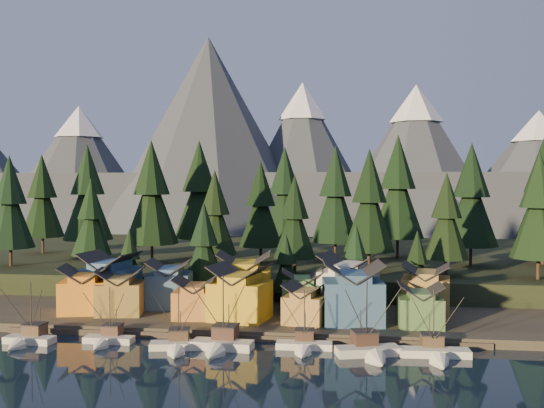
# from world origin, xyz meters

# --- Properties ---
(ground) EXTENTS (500.00, 500.00, 0.00)m
(ground) POSITION_xyz_m (0.00, 0.00, 0.00)
(ground) COLOR black
(ground) RESTS_ON ground
(shore_strip) EXTENTS (400.00, 50.00, 1.50)m
(shore_strip) POSITION_xyz_m (0.00, 40.00, 0.75)
(shore_strip) COLOR #332D25
(shore_strip) RESTS_ON ground
(hillside) EXTENTS (420.00, 100.00, 6.00)m
(hillside) POSITION_xyz_m (0.00, 90.00, 3.00)
(hillside) COLOR black
(hillside) RESTS_ON ground
(dock) EXTENTS (80.00, 4.00, 1.00)m
(dock) POSITION_xyz_m (0.00, 16.50, 0.50)
(dock) COLOR #4B4035
(dock) RESTS_ON ground
(mountain_ridge) EXTENTS (560.00, 190.00, 90.00)m
(mountain_ridge) POSITION_xyz_m (-4.20, 213.59, 26.06)
(mountain_ridge) COLOR #464E5A
(mountain_ridge) RESTS_ON ground
(boat_0) EXTENTS (8.33, 8.97, 10.81)m
(boat_0) POSITION_xyz_m (-33.01, 8.03, 2.19)
(boat_0) COLOR beige
(boat_0) RESTS_ON ground
(boat_1) EXTENTS (8.15, 8.88, 9.94)m
(boat_1) POSITION_xyz_m (-20.43, 9.99, 1.93)
(boat_1) COLOR beige
(boat_1) RESTS_ON ground
(boat_2) EXTENTS (9.34, 9.87, 10.56)m
(boat_2) POSITION_xyz_m (-8.11, 7.92, 2.02)
(boat_2) COLOR silver
(boat_2) RESTS_ON ground
(boat_3) EXTENTS (9.94, 10.69, 12.70)m
(boat_3) POSITION_xyz_m (-1.60, 8.62, 2.56)
(boat_3) COLOR beige
(boat_3) RESTS_ON ground
(boat_4) EXTENTS (8.96, 9.72, 10.04)m
(boat_4) POSITION_xyz_m (11.07, 10.63, 1.88)
(boat_4) COLOR silver
(boat_4) RESTS_ON ground
(boat_5) EXTENTS (10.30, 10.91, 12.33)m
(boat_5) POSITION_xyz_m (21.06, 8.33, 2.44)
(boat_5) COLOR beige
(boat_5) RESTS_ON ground
(boat_6) EXTENTS (10.78, 11.66, 11.02)m
(boat_6) POSITION_xyz_m (30.58, 8.84, 1.97)
(boat_6) COLOR silver
(boat_6) RESTS_ON ground
(house_front_0) EXTENTS (10.45, 10.10, 8.76)m
(house_front_0) POSITION_xyz_m (-31.09, 25.44, 6.10)
(house_front_0) COLOR orange
(house_front_0) RESTS_ON shore_strip
(house_front_1) EXTENTS (9.35, 9.09, 8.37)m
(house_front_1) POSITION_xyz_m (-24.09, 24.99, 5.90)
(house_front_1) COLOR olive
(house_front_1) RESTS_ON shore_strip
(house_front_2) EXTENTS (8.16, 8.21, 7.29)m
(house_front_2) POSITION_xyz_m (-9.57, 23.87, 5.33)
(house_front_2) COLOR #C17931
(house_front_2) RESTS_ON shore_strip
(house_front_3) EXTENTS (11.10, 10.74, 9.73)m
(house_front_3) POSITION_xyz_m (-1.30, 23.51, 6.61)
(house_front_3) COLOR gold
(house_front_3) RESTS_ON shore_strip
(house_front_4) EXTENTS (8.05, 8.48, 6.92)m
(house_front_4) POSITION_xyz_m (10.36, 22.46, 5.14)
(house_front_4) COLOR #A67D3A
(house_front_4) RESTS_ON shore_strip
(house_front_5) EXTENTS (11.02, 10.22, 10.56)m
(house_front_5) POSITION_xyz_m (18.47, 23.32, 7.05)
(house_front_5) COLOR #315175
(house_front_5) RESTS_ON shore_strip
(house_front_6) EXTENTS (7.39, 7.00, 7.26)m
(house_front_6) POSITION_xyz_m (29.75, 22.32, 5.31)
(house_front_6) COLOR #476C3A
(house_front_6) RESTS_ON shore_strip
(house_back_0) EXTENTS (10.66, 10.32, 10.57)m
(house_back_0) POSITION_xyz_m (-28.87, 31.72, 7.05)
(house_back_0) COLOR #345A7D
(house_back_0) RESTS_ON shore_strip
(house_back_1) EXTENTS (9.27, 9.36, 9.22)m
(house_back_1) POSITION_xyz_m (-16.85, 31.87, 6.34)
(house_back_1) COLOR #365980
(house_back_1) RESTS_ON shore_strip
(house_back_2) EXTENTS (11.12, 10.39, 10.81)m
(house_back_2) POSITION_xyz_m (-2.32, 33.19, 7.18)
(house_back_2) COLOR gold
(house_back_2) RESTS_ON shore_strip
(house_back_3) EXTENTS (8.29, 7.54, 7.77)m
(house_back_3) POSITION_xyz_m (9.00, 32.20, 5.58)
(house_back_3) COLOR #4D7F44
(house_back_3) RESTS_ON shore_strip
(house_back_4) EXTENTS (11.97, 11.68, 10.86)m
(house_back_4) POSITION_xyz_m (17.68, 32.77, 7.20)
(house_back_4) COLOR beige
(house_back_4) RESTS_ON shore_strip
(house_back_5) EXTENTS (9.68, 9.77, 9.47)m
(house_back_5) POSITION_xyz_m (31.76, 31.90, 6.47)
(house_back_5) COLOR olive
(house_back_5) RESTS_ON shore_strip
(tree_hill_0) EXTENTS (11.32, 11.32, 26.36)m
(tree_hill_0) POSITION_xyz_m (-62.00, 52.00, 20.41)
(tree_hill_0) COLOR #332319
(tree_hill_0) RESTS_ON hillside
(tree_hill_1) EXTENTS (12.81, 12.81, 29.83)m
(tree_hill_1) POSITION_xyz_m (-50.00, 68.00, 22.31)
(tree_hill_1) COLOR #332319
(tree_hill_1) RESTS_ON hillside
(tree_hill_2) EXTENTS (8.95, 8.95, 20.84)m
(tree_hill_2) POSITION_xyz_m (-40.00, 48.00, 17.39)
(tree_hill_2) COLOR #332319
(tree_hill_2) RESTS_ON hillside
(tree_hill_3) EXTENTS (12.94, 12.94, 30.15)m
(tree_hill_3) POSITION_xyz_m (-30.00, 60.00, 22.49)
(tree_hill_3) COLOR #332319
(tree_hill_3) RESTS_ON hillside
(tree_hill_4) EXTENTS (13.33, 13.33, 31.06)m
(tree_hill_4) POSITION_xyz_m (-22.00, 75.00, 22.98)
(tree_hill_4) COLOR #332319
(tree_hill_4) RESTS_ON hillside
(tree_hill_5) EXTENTS (9.74, 9.74, 22.69)m
(tree_hill_5) POSITION_xyz_m (-12.00, 50.00, 18.40)
(tree_hill_5) COLOR #332319
(tree_hill_5) RESTS_ON hillside
(tree_hill_6) EXTENTS (10.78, 10.78, 25.12)m
(tree_hill_6) POSITION_xyz_m (-4.00, 65.00, 19.73)
(tree_hill_6) COLOR #332319
(tree_hill_6) RESTS_ON hillside
(tree_hill_7) EXTENTS (9.24, 9.24, 21.53)m
(tree_hill_7) POSITION_xyz_m (6.00, 48.00, 17.77)
(tree_hill_7) COLOR #332319
(tree_hill_7) RESTS_ON hillside
(tree_hill_8) EXTENTS (12.52, 12.52, 29.16)m
(tree_hill_8) POSITION_xyz_m (14.00, 72.00, 21.94)
(tree_hill_8) COLOR #332319
(tree_hill_8) RESTS_ON hillside
(tree_hill_9) EXTENTS (11.78, 11.78, 27.44)m
(tree_hill_9) POSITION_xyz_m (22.00, 55.00, 21.00)
(tree_hill_9) COLOR #332319
(tree_hill_9) RESTS_ON hillside
(tree_hill_10) EXTENTS (13.90, 13.90, 32.39)m
(tree_hill_10) POSITION_xyz_m (30.00, 80.00, 23.71)
(tree_hill_10) COLOR #332319
(tree_hill_10) RESTS_ON hillside
(tree_hill_11) EXTENTS (9.45, 9.45, 22.02)m
(tree_hill_11) POSITION_xyz_m (38.00, 50.00, 18.03)
(tree_hill_11) COLOR #332319
(tree_hill_11) RESTS_ON hillside
(tree_hill_12) EXTENTS (12.55, 12.55, 29.24)m
(tree_hill_12) POSITION_xyz_m (46.00, 66.00, 21.99)
(tree_hill_12) COLOR #332319
(tree_hill_12) RESTS_ON hillside
(tree_hill_13) EXTENTS (11.24, 11.24, 26.18)m
(tree_hill_13) POSITION_xyz_m (56.00, 48.00, 20.31)
(tree_hill_13) COLOR #332319
(tree_hill_13) RESTS_ON hillside
(tree_hill_14) EXTENTS (13.36, 13.36, 31.13)m
(tree_hill_14) POSITION_xyz_m (64.00, 72.00, 23.02)
(tree_hill_14) COLOR #332319
(tree_hill_14) RESTS_ON hillside
(tree_hill_15) EXTENTS (12.75, 12.75, 29.70)m
(tree_hill_15) POSITION_xyz_m (0.00, 82.00, 22.24)
(tree_hill_15) COLOR #332319
(tree_hill_15) RESTS_ON hillside
(tree_hill_16) EXTENTS (11.94, 11.94, 27.83)m
(tree_hill_16) POSITION_xyz_m (-68.00, 78.00, 21.21)
(tree_hill_16) COLOR #332319
(tree_hill_16) RESTS_ON hillside
(tree_shore_0) EXTENTS (6.32, 6.32, 14.72)m
(tree_shore_0) POSITION_xyz_m (-28.00, 40.00, 9.54)
(tree_shore_0) COLOR #332319
(tree_shore_0) RESTS_ON shore_strip
(tree_shore_1) EXTENTS (8.73, 8.73, 20.35)m
(tree_shore_1) POSITION_xyz_m (-12.00, 40.00, 12.62)
(tree_shore_1) COLOR #332319
(tree_shore_1) RESTS_ON shore_strip
(tree_shore_2) EXTENTS (6.04, 6.04, 14.08)m
(tree_shore_2) POSITION_xyz_m (5.00, 40.00, 9.18)
(tree_shore_2) COLOR #332319
(tree_shore_2) RESTS_ON shore_strip
(tree_shore_3) EXTENTS (6.99, 6.99, 16.29)m
(tree_shore_3) POSITION_xyz_m (19.00, 40.00, 10.39)
(tree_shore_3) COLOR #332319
(tree_shore_3) RESTS_ON shore_strip
(tree_shore_4) EXTENTS (6.43, 6.43, 14.98)m
(tree_shore_4) POSITION_xyz_m (31.00, 40.00, 9.68)
(tree_shore_4) COLOR #332319
(tree_shore_4) RESTS_ON shore_strip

